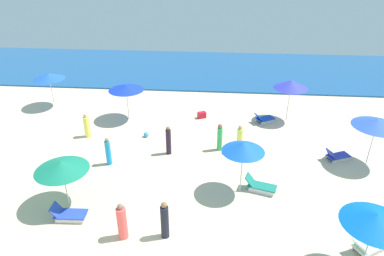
{
  "coord_description": "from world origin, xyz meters",
  "views": [
    {
      "loc": [
        2.75,
        -7.45,
        10.22
      ],
      "look_at": [
        1.26,
        10.36,
        0.9
      ],
      "focal_mm": 32.25,
      "sensor_mm": 36.0,
      "label": 1
    }
  ],
  "objects_px": {
    "umbrella_6": "(377,123)",
    "beachgoer_5": "(165,221)",
    "lounge_chair_1_0": "(264,119)",
    "beach_ball_1": "(361,233)",
    "cooler_box_2": "(202,115)",
    "lounge_chair_3_0": "(368,246)",
    "umbrella_4": "(126,87)",
    "umbrella_0": "(243,147)",
    "beachgoer_6": "(87,126)",
    "beachgoer_3": "(220,137)",
    "beachgoer_0": "(108,152)",
    "beachgoer_4": "(240,140)",
    "umbrella_5": "(61,166)",
    "beach_ball_0": "(146,135)",
    "umbrella_1": "(291,84)",
    "umbrella_2": "(49,76)",
    "lounge_chair_0_0": "(260,186)",
    "beachgoer_1": "(122,222)",
    "beachgoer_2": "(168,141)",
    "umbrella_3": "(376,219)",
    "lounge_chair_6_0": "(337,156)",
    "lounge_chair_5_0": "(68,214)"
  },
  "relations": [
    {
      "from": "lounge_chair_1_0",
      "to": "umbrella_2",
      "type": "relative_size",
      "value": 0.59
    },
    {
      "from": "cooler_box_2",
      "to": "lounge_chair_3_0",
      "type": "bearing_deg",
      "value": -84.04
    },
    {
      "from": "umbrella_1",
      "to": "umbrella_5",
      "type": "height_order",
      "value": "umbrella_1"
    },
    {
      "from": "umbrella_6",
      "to": "beach_ball_0",
      "type": "xyz_separation_m",
      "value": [
        -12.35,
        1.89,
        -2.26
      ]
    },
    {
      "from": "beachgoer_2",
      "to": "beach_ball_0",
      "type": "xyz_separation_m",
      "value": [
        -1.66,
        1.79,
        -0.66
      ]
    },
    {
      "from": "beachgoer_3",
      "to": "beachgoer_4",
      "type": "xyz_separation_m",
      "value": [
        1.1,
        -0.17,
        -0.0
      ]
    },
    {
      "from": "lounge_chair_6_0",
      "to": "umbrella_5",
      "type": "bearing_deg",
      "value": 87.01
    },
    {
      "from": "umbrella_4",
      "to": "beachgoer_0",
      "type": "distance_m",
      "value": 5.72
    },
    {
      "from": "umbrella_3",
      "to": "beachgoer_2",
      "type": "xyz_separation_m",
      "value": [
        -7.91,
        7.36,
        -1.64
      ]
    },
    {
      "from": "beachgoer_1",
      "to": "beachgoer_4",
      "type": "height_order",
      "value": "beachgoer_4"
    },
    {
      "from": "umbrella_4",
      "to": "beachgoer_1",
      "type": "xyz_separation_m",
      "value": [
        2.44,
        -10.61,
        -1.48
      ]
    },
    {
      "from": "lounge_chair_0_0",
      "to": "beachgoer_3",
      "type": "xyz_separation_m",
      "value": [
        -1.96,
        3.59,
        0.52
      ]
    },
    {
      "from": "beachgoer_0",
      "to": "beachgoer_5",
      "type": "height_order",
      "value": "beachgoer_5"
    },
    {
      "from": "lounge_chair_1_0",
      "to": "beach_ball_1",
      "type": "relative_size",
      "value": 4.56
    },
    {
      "from": "umbrella_1",
      "to": "beachgoer_3",
      "type": "height_order",
      "value": "umbrella_1"
    },
    {
      "from": "umbrella_6",
      "to": "beachgoer_5",
      "type": "height_order",
      "value": "umbrella_6"
    },
    {
      "from": "umbrella_5",
      "to": "beachgoer_5",
      "type": "xyz_separation_m",
      "value": [
        4.63,
        -1.58,
        -1.24
      ]
    },
    {
      "from": "umbrella_3",
      "to": "lounge_chair_6_0",
      "type": "height_order",
      "value": "umbrella_3"
    },
    {
      "from": "lounge_chair_0_0",
      "to": "umbrella_2",
      "type": "relative_size",
      "value": 0.63
    },
    {
      "from": "umbrella_2",
      "to": "beachgoer_4",
      "type": "relative_size",
      "value": 1.48
    },
    {
      "from": "beachgoer_4",
      "to": "cooler_box_2",
      "type": "bearing_deg",
      "value": -179.04
    },
    {
      "from": "umbrella_1",
      "to": "beach_ball_1",
      "type": "relative_size",
      "value": 8.66
    },
    {
      "from": "beachgoer_6",
      "to": "beachgoer_3",
      "type": "bearing_deg",
      "value": 72.73
    },
    {
      "from": "beachgoer_5",
      "to": "lounge_chair_0_0",
      "type": "bearing_deg",
      "value": 22.43
    },
    {
      "from": "lounge_chair_6_0",
      "to": "lounge_chair_1_0",
      "type": "bearing_deg",
      "value": 15.66
    },
    {
      "from": "umbrella_0",
      "to": "cooler_box_2",
      "type": "height_order",
      "value": "umbrella_0"
    },
    {
      "from": "umbrella_6",
      "to": "beachgoer_6",
      "type": "distance_m",
      "value": 16.08
    },
    {
      "from": "beachgoer_0",
      "to": "beachgoer_4",
      "type": "bearing_deg",
      "value": 7.36
    },
    {
      "from": "beachgoer_5",
      "to": "beach_ball_0",
      "type": "bearing_deg",
      "value": 89.83
    },
    {
      "from": "lounge_chair_3_0",
      "to": "lounge_chair_6_0",
      "type": "distance_m",
      "value": 6.53
    },
    {
      "from": "lounge_chair_6_0",
      "to": "beachgoer_5",
      "type": "distance_m",
      "value": 10.57
    },
    {
      "from": "umbrella_2",
      "to": "umbrella_4",
      "type": "relative_size",
      "value": 1.03
    },
    {
      "from": "beachgoer_0",
      "to": "beach_ball_0",
      "type": "height_order",
      "value": "beachgoer_0"
    },
    {
      "from": "umbrella_2",
      "to": "beach_ball_0",
      "type": "height_order",
      "value": "umbrella_2"
    },
    {
      "from": "umbrella_4",
      "to": "beachgoer_5",
      "type": "bearing_deg",
      "value": -68.58
    },
    {
      "from": "umbrella_1",
      "to": "beachgoer_4",
      "type": "xyz_separation_m",
      "value": [
        -3.32,
        -4.43,
        -1.73
      ]
    },
    {
      "from": "beachgoer_1",
      "to": "lounge_chair_1_0",
      "type": "bearing_deg",
      "value": 24.43
    },
    {
      "from": "umbrella_1",
      "to": "beachgoer_1",
      "type": "height_order",
      "value": "umbrella_1"
    },
    {
      "from": "beach_ball_0",
      "to": "cooler_box_2",
      "type": "bearing_deg",
      "value": 42.34
    },
    {
      "from": "lounge_chair_0_0",
      "to": "beach_ball_0",
      "type": "height_order",
      "value": "lounge_chair_0_0"
    },
    {
      "from": "umbrella_4",
      "to": "beachgoer_3",
      "type": "xyz_separation_m",
      "value": [
        6.15,
        -3.55,
        -1.45
      ]
    },
    {
      "from": "beachgoer_0",
      "to": "beachgoer_3",
      "type": "bearing_deg",
      "value": 11.5
    },
    {
      "from": "beach_ball_0",
      "to": "lounge_chair_5_0",
      "type": "bearing_deg",
      "value": -103.95
    },
    {
      "from": "umbrella_5",
      "to": "beachgoer_6",
      "type": "distance_m",
      "value": 6.49
    },
    {
      "from": "lounge_chair_1_0",
      "to": "cooler_box_2",
      "type": "bearing_deg",
      "value": 56.77
    },
    {
      "from": "umbrella_2",
      "to": "beachgoer_2",
      "type": "bearing_deg",
      "value": -32.01
    },
    {
      "from": "umbrella_4",
      "to": "umbrella_0",
      "type": "bearing_deg",
      "value": -45.3
    },
    {
      "from": "umbrella_1",
      "to": "beachgoer_2",
      "type": "relative_size",
      "value": 1.65
    },
    {
      "from": "beachgoer_4",
      "to": "beachgoer_6",
      "type": "height_order",
      "value": "beachgoer_4"
    },
    {
      "from": "umbrella_1",
      "to": "beachgoer_4",
      "type": "height_order",
      "value": "umbrella_1"
    }
  ]
}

